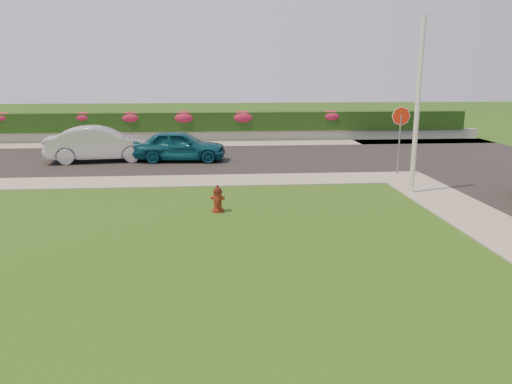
{
  "coord_description": "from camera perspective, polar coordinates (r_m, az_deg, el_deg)",
  "views": [
    {
      "loc": [
        -0.23,
        -9.45,
        3.96
      ],
      "look_at": [
        0.8,
        3.31,
        0.9
      ],
      "focal_mm": 35.0,
      "sensor_mm": 36.0,
      "label": 1
    }
  ],
  "objects": [
    {
      "name": "flower_clump_d",
      "position": [
        30.12,
        -8.22,
        8.41
      ],
      "size": [
        1.53,
        0.98,
        0.76
      ],
      "primitive_type": "ellipsoid",
      "color": "#B81F40",
      "rests_on": "hedge"
    },
    {
      "name": "fire_hydrant",
      "position": [
        14.59,
        -4.4,
        -0.82
      ],
      "size": [
        0.41,
        0.39,
        0.79
      ],
      "rotation": [
        0.0,
        0.0,
        -0.25
      ],
      "color": "#510E0C",
      "rests_on": "ground"
    },
    {
      "name": "hedge",
      "position": [
        30.19,
        -6.14,
        8.01
      ],
      "size": [
        32.0,
        0.9,
        1.1
      ],
      "primitive_type": "cube",
      "color": "black",
      "rests_on": "retaining_wall"
    },
    {
      "name": "flower_clump_e",
      "position": [
        30.11,
        -1.54,
        8.53
      ],
      "size": [
        1.55,
        1.0,
        0.78
      ],
      "primitive_type": "ellipsoid",
      "color": "#B81F40",
      "rests_on": "hedge"
    },
    {
      "name": "sedan_teal",
      "position": [
        23.06,
        -8.68,
        5.26
      ],
      "size": [
        4.22,
        1.91,
        1.4
      ],
      "primitive_type": "imported",
      "rotation": [
        0.0,
        0.0,
        1.51
      ],
      "color": "#0B4557",
      "rests_on": "street_far"
    },
    {
      "name": "ground",
      "position": [
        10.25,
        -3.02,
        -9.31
      ],
      "size": [
        120.0,
        120.0,
        0.0
      ],
      "primitive_type": "plane",
      "color": "black",
      "rests_on": "ground"
    },
    {
      "name": "flower_clump_f",
      "position": [
        30.86,
        8.53,
        8.56
      ],
      "size": [
        1.41,
        0.9,
        0.7
      ],
      "primitive_type": "ellipsoid",
      "color": "#B81F40",
      "rests_on": "hedge"
    },
    {
      "name": "curb_corner",
      "position": [
        20.21,
        16.44,
        1.63
      ],
      "size": [
        2.0,
        2.0,
        0.04
      ],
      "primitive_type": "cube",
      "color": "gray",
      "rests_on": "ground"
    },
    {
      "name": "sidewalk_beyond",
      "position": [
        28.73,
        -6.15,
        5.47
      ],
      "size": [
        34.0,
        2.0,
        0.04
      ],
      "primitive_type": "cube",
      "color": "gray",
      "rests_on": "ground"
    },
    {
      "name": "flower_clump_c",
      "position": [
        30.46,
        -14.08,
        8.24
      ],
      "size": [
        1.44,
        0.93,
        0.72
      ],
      "primitive_type": "ellipsoid",
      "color": "#B81F40",
      "rests_on": "hedge"
    },
    {
      "name": "street_far",
      "position": [
        24.25,
        -15.94,
        3.56
      ],
      "size": [
        26.0,
        8.0,
        0.04
      ],
      "primitive_type": "cube",
      "color": "black",
      "rests_on": "ground"
    },
    {
      "name": "stop_sign",
      "position": [
        20.31,
        16.19,
        7.45
      ],
      "size": [
        0.74,
        0.06,
        2.71
      ],
      "rotation": [
        0.0,
        0.0,
        -0.37
      ],
      "color": "slate",
      "rests_on": "ground"
    },
    {
      "name": "sidewalk_far",
      "position": [
        19.73,
        -21.54,
        0.96
      ],
      "size": [
        24.0,
        2.0,
        0.04
      ],
      "primitive_type": "cube",
      "color": "gray",
      "rests_on": "ground"
    },
    {
      "name": "sedan_silver",
      "position": [
        23.8,
        -17.31,
        5.26
      ],
      "size": [
        4.95,
        2.27,
        1.57
      ],
      "primitive_type": "imported",
      "rotation": [
        0.0,
        0.0,
        1.7
      ],
      "color": "#B8BBC1",
      "rests_on": "street_far"
    },
    {
      "name": "retaining_wall",
      "position": [
        30.18,
        -6.1,
        6.39
      ],
      "size": [
        34.0,
        0.4,
        0.6
      ],
      "primitive_type": "cube",
      "color": "gray",
      "rests_on": "ground"
    },
    {
      "name": "flower_clump_b",
      "position": [
        31.02,
        -19.12,
        8.05
      ],
      "size": [
        1.27,
        0.82,
        0.64
      ],
      "primitive_type": "ellipsoid",
      "color": "#B81F40",
      "rests_on": "hedge"
    },
    {
      "name": "flower_clump_a",
      "position": [
        32.43,
        -26.92,
        7.56
      ],
      "size": [
        1.24,
        0.8,
        0.62
      ],
      "primitive_type": "ellipsoid",
      "color": "#B81F40",
      "rests_on": "hedge"
    },
    {
      "name": "utility_pole",
      "position": [
        17.26,
        17.96,
        9.18
      ],
      "size": [
        0.16,
        0.16,
        5.74
      ],
      "primitive_type": "cylinder",
      "color": "silver",
      "rests_on": "ground"
    }
  ]
}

